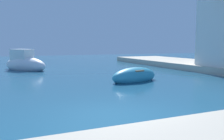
{
  "coord_description": "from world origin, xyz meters",
  "views": [
    {
      "loc": [
        -2.83,
        -6.13,
        2.08
      ],
      "look_at": [
        3.51,
        8.56,
        0.37
      ],
      "focal_mm": 38.28,
      "sensor_mm": 36.0,
      "label": 1
    }
  ],
  "objects": [
    {
      "name": "ground",
      "position": [
        0.0,
        0.0,
        0.0
      ],
      "size": [
        80.0,
        80.0,
        0.0
      ],
      "primitive_type": "plane",
      "color": "#1E5170"
    },
    {
      "name": "moored_boat_2",
      "position": [
        -1.69,
        14.66,
        0.52
      ],
      "size": [
        3.83,
        4.45,
        2.02
      ],
      "rotation": [
        0.0,
        0.0,
        5.34
      ],
      "color": "white",
      "rests_on": "ground"
    },
    {
      "name": "moored_boat_4",
      "position": [
        3.65,
        5.67,
        0.29
      ],
      "size": [
        3.32,
        1.93,
        1.03
      ],
      "rotation": [
        0.0,
        0.0,
        0.26
      ],
      "color": "teal",
      "rests_on": "ground"
    }
  ]
}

